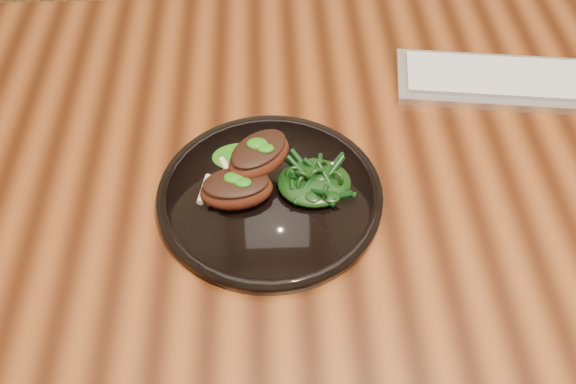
# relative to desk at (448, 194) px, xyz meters

# --- Properties ---
(desk) EXTENTS (1.60, 0.80, 0.75)m
(desk) POSITION_rel_desk_xyz_m (0.00, 0.00, 0.00)
(desk) COLOR black
(desk) RESTS_ON ground
(plate) EXTENTS (0.29, 0.29, 0.02)m
(plate) POSITION_rel_desk_xyz_m (-0.26, -0.07, 0.09)
(plate) COLOR black
(plate) RESTS_ON desk
(lamb_chop_front) EXTENTS (0.10, 0.07, 0.04)m
(lamb_chop_front) POSITION_rel_desk_xyz_m (-0.30, -0.08, 0.12)
(lamb_chop_front) COLOR #4A1B0E
(lamb_chop_front) RESTS_ON plate
(lamb_chop_back) EXTENTS (0.11, 0.11, 0.04)m
(lamb_chop_back) POSITION_rel_desk_xyz_m (-0.28, -0.04, 0.14)
(lamb_chop_back) COLOR #4A1B0E
(lamb_chop_back) RESTS_ON plate
(herb_smear) EXTENTS (0.08, 0.05, 0.00)m
(herb_smear) POSITION_rel_desk_xyz_m (-0.30, -0.01, 0.10)
(herb_smear) COLOR #114D08
(herb_smear) RESTS_ON plate
(greens_heap) EXTENTS (0.09, 0.09, 0.04)m
(greens_heap) POSITION_rel_desk_xyz_m (-0.21, -0.07, 0.11)
(greens_heap) COLOR black
(greens_heap) RESTS_ON plate
(keyboard) EXTENTS (0.41, 0.17, 0.02)m
(keyboard) POSITION_rel_desk_xyz_m (0.13, 0.14, 0.09)
(keyboard) COLOR silver
(keyboard) RESTS_ON desk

